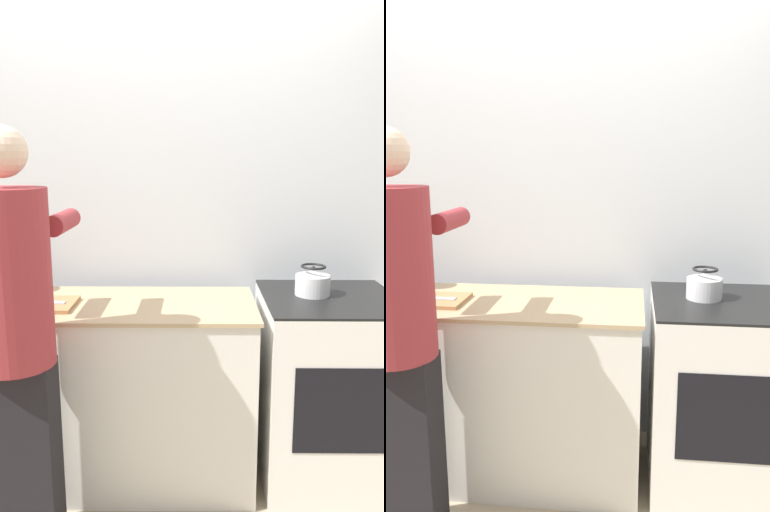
% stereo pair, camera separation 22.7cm
% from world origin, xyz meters
% --- Properties ---
extents(ground_plane, '(12.00, 12.00, 0.00)m').
position_xyz_m(ground_plane, '(0.00, 0.00, 0.00)').
color(ground_plane, tan).
extents(wall_back, '(8.00, 0.05, 2.60)m').
position_xyz_m(wall_back, '(0.00, 0.74, 1.30)').
color(wall_back, silver).
rests_on(wall_back, ground_plane).
extents(counter, '(1.67, 0.61, 0.92)m').
position_xyz_m(counter, '(-0.36, 0.29, 0.46)').
color(counter, silver).
rests_on(counter, ground_plane).
extents(oven, '(0.66, 0.68, 0.94)m').
position_xyz_m(oven, '(0.85, 0.34, 0.47)').
color(oven, silver).
rests_on(oven, ground_plane).
extents(person, '(0.35, 0.59, 1.73)m').
position_xyz_m(person, '(-0.51, -0.19, 0.94)').
color(person, black).
rests_on(person, ground_plane).
extents(cutting_board, '(0.32, 0.25, 0.02)m').
position_xyz_m(cutting_board, '(-0.55, 0.23, 0.92)').
color(cutting_board, '#A87A4C').
rests_on(cutting_board, counter).
extents(knife, '(0.21, 0.04, 0.01)m').
position_xyz_m(knife, '(-0.54, 0.22, 0.94)').
color(knife, silver).
rests_on(knife, cutting_board).
extents(kettle, '(0.17, 0.17, 0.15)m').
position_xyz_m(kettle, '(0.77, 0.37, 1.00)').
color(kettle, silver).
rests_on(kettle, oven).
extents(canister_jar, '(0.15, 0.15, 0.17)m').
position_xyz_m(canister_jar, '(-0.76, 0.49, 1.00)').
color(canister_jar, '#4C4C51').
rests_on(canister_jar, counter).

